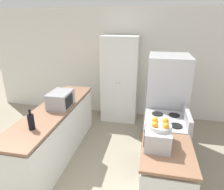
% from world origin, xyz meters
% --- Properties ---
extents(wall_back, '(7.00, 0.06, 2.60)m').
position_xyz_m(wall_back, '(0.00, 3.29, 1.30)').
color(wall_back, silver).
rests_on(wall_back, ground_plane).
extents(counter_left, '(0.60, 2.42, 0.92)m').
position_xyz_m(counter_left, '(-0.92, 1.31, 0.44)').
color(counter_left, silver).
rests_on(counter_left, ground_plane).
extents(counter_right, '(0.60, 0.79, 0.92)m').
position_xyz_m(counter_right, '(0.92, 0.50, 0.44)').
color(counter_right, silver).
rests_on(counter_right, ground_plane).
extents(pantry_cabinet, '(0.83, 0.57, 2.00)m').
position_xyz_m(pantry_cabinet, '(-0.05, 2.97, 1.00)').
color(pantry_cabinet, white).
rests_on(pantry_cabinet, ground_plane).
extents(stove, '(0.66, 0.71, 1.08)m').
position_xyz_m(stove, '(0.94, 1.27, 0.47)').
color(stove, '#9E9EA3').
rests_on(stove, ground_plane).
extents(refrigerator, '(0.73, 0.76, 1.76)m').
position_xyz_m(refrigerator, '(0.97, 2.04, 0.88)').
color(refrigerator, '#B7B7BC').
rests_on(refrigerator, ground_plane).
extents(microwave, '(0.34, 0.46, 0.27)m').
position_xyz_m(microwave, '(-0.81, 1.41, 1.05)').
color(microwave, '#939399').
rests_on(microwave, counter_left).
extents(wine_bottle, '(0.09, 0.09, 0.29)m').
position_xyz_m(wine_bottle, '(-0.88, 0.62, 1.03)').
color(wine_bottle, black).
rests_on(wine_bottle, counter_left).
extents(toaster_oven, '(0.30, 0.42, 0.23)m').
position_xyz_m(toaster_oven, '(0.79, 0.59, 1.03)').
color(toaster_oven, '#B2B2B7').
rests_on(toaster_oven, counter_right).
extents(fruit_bowl, '(0.26, 0.26, 0.10)m').
position_xyz_m(fruit_bowl, '(0.81, 0.58, 1.19)').
color(fruit_bowl, silver).
rests_on(fruit_bowl, toaster_oven).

